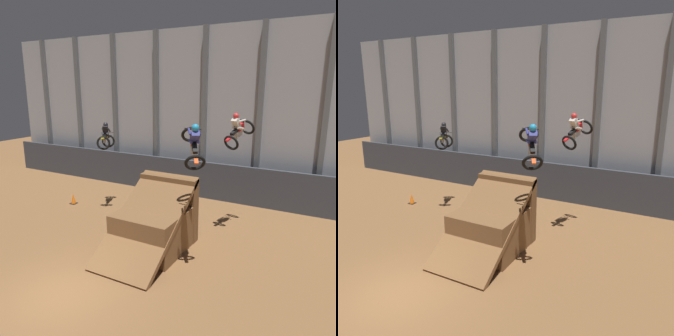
{
  "view_description": "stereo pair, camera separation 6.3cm",
  "coord_description": "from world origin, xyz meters",
  "views": [
    {
      "loc": [
        7.69,
        -6.56,
        6.71
      ],
      "look_at": [
        0.58,
        6.56,
        2.97
      ],
      "focal_mm": 35.0,
      "sensor_mm": 36.0,
      "label": 1
    },
    {
      "loc": [
        7.74,
        -6.53,
        6.71
      ],
      "look_at": [
        0.58,
        6.56,
        2.97
      ],
      "focal_mm": 35.0,
      "sensor_mm": 36.0,
      "label": 2
    }
  ],
  "objects": [
    {
      "name": "ground_plane",
      "position": [
        0.0,
        0.0,
        0.0
      ],
      "size": [
        60.0,
        60.0,
        0.0
      ],
      "primitive_type": "plane",
      "color": "brown"
    },
    {
      "name": "lower_barrier",
      "position": [
        0.0,
        11.4,
        1.13
      ],
      "size": [
        31.36,
        0.2,
        2.26
      ],
      "color": "#383D47",
      "rests_on": "ground_plane"
    },
    {
      "name": "rider_bike_center_air",
      "position": [
        3.1,
        3.77,
        4.76
      ],
      "size": [
        1.49,
        1.79,
        1.69
      ],
      "rotation": [
        0.61,
        0.0,
        0.56
      ],
      "color": "black"
    },
    {
      "name": "rider_bike_right_air",
      "position": [
        3.53,
        7.71,
        4.79
      ],
      "size": [
        1.16,
        1.9,
        1.68
      ],
      "rotation": [
        0.42,
        0.0,
        -0.28
      ],
      "color": "black"
    },
    {
      "name": "traffic_cone_arena_edge",
      "position": [
        -5.84,
        6.76,
        0.28
      ],
      "size": [
        0.36,
        0.36,
        0.58
      ],
      "color": "black",
      "rests_on": "ground_plane"
    },
    {
      "name": "dirt_ramp",
      "position": [
        1.1,
        4.56,
        1.04
      ],
      "size": [
        2.7,
        4.42,
        3.02
      ],
      "color": "brown",
      "rests_on": "ground_plane"
    },
    {
      "name": "arena_back_wall",
      "position": [
        0.0,
        12.43,
        5.07
      ],
      "size": [
        32.0,
        0.4,
        10.15
      ],
      "color": "#A3A8B2",
      "rests_on": "ground_plane"
    },
    {
      "name": "rider_bike_left_air",
      "position": [
        -3.71,
        7.36,
        3.97
      ],
      "size": [
        1.38,
        1.74,
        1.5
      ],
      "rotation": [
        -0.09,
        0.0,
        0.49
      ],
      "color": "black"
    }
  ]
}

